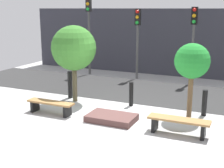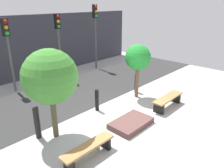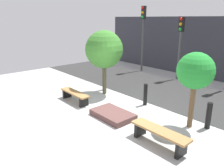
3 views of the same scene
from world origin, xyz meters
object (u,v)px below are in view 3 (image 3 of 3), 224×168
object	(u,v)px
bench_right	(159,134)
bollard_left	(145,95)
bollard_center	(209,116)
traffic_light_west	(143,27)
planter_bed	(113,115)
tree_behind_right_bench	(195,72)
bollard_far_left	(104,79)
bench_left	(75,95)
traffic_light_mid_west	(180,37)
tree_behind_left_bench	(104,50)

from	to	relation	value
bench_right	bollard_left	xyz separation A→B (m)	(-2.15, 1.93, 0.11)
bollard_center	traffic_light_west	world-z (taller)	traffic_light_west
planter_bed	tree_behind_right_bench	distance (m)	3.08
planter_bed	bollard_far_left	xyz separation A→B (m)	(-2.57, 1.73, 0.43)
bench_left	traffic_light_mid_west	xyz separation A→B (m)	(0.81, 6.27, 2.07)
bench_left	bollard_far_left	distance (m)	1.99
planter_bed	bollard_center	bearing A→B (deg)	33.92
bench_left	bollard_left	bearing A→B (deg)	42.26
tree_behind_left_bench	traffic_light_mid_west	world-z (taller)	traffic_light_mid_west
bench_right	tree_behind_left_bench	size ratio (longest dim) A/B	0.60
bench_right	tree_behind_right_bench	distance (m)	2.18
bollard_center	tree_behind_right_bench	bearing A→B (deg)	-141.43
traffic_light_west	planter_bed	bearing A→B (deg)	-56.46
bollard_center	traffic_light_mid_west	bearing A→B (deg)	132.01
bollard_far_left	bollard_left	xyz separation A→B (m)	(2.57, 0.00, -0.09)
traffic_light_mid_west	tree_behind_right_bench	bearing A→B (deg)	-53.29
bench_right	bench_left	bearing A→B (deg)	179.66
bench_right	planter_bed	world-z (taller)	bench_right
bollard_far_left	bollard_left	size ratio (longest dim) A/B	1.21
planter_bed	tree_behind_right_bench	xyz separation A→B (m)	(2.15, 1.39, 1.72)
tree_behind_left_bench	traffic_light_west	distance (m)	5.10
tree_behind_left_bench	planter_bed	bearing A→B (deg)	-32.93
planter_bed	tree_behind_left_bench	size ratio (longest dim) A/B	0.52
bollard_left	traffic_light_west	bearing A→B (deg)	132.82
bollard_left	bench_left	bearing A→B (deg)	-138.08
bench_right	traffic_light_west	size ratio (longest dim) A/B	0.42
bollard_far_left	bollard_left	bearing A→B (deg)	0.00
bench_right	bollard_left	world-z (taller)	bollard_left
bench_right	traffic_light_west	distance (m)	9.13
bench_right	traffic_light_mid_west	distance (m)	7.46
bench_right	tree_behind_right_bench	size ratio (longest dim) A/B	0.72
traffic_light_mid_west	bollard_center	bearing A→B (deg)	-47.99
tree_behind_right_bench	bollard_far_left	world-z (taller)	tree_behind_right_bench
tree_behind_right_bench	traffic_light_mid_west	size ratio (longest dim) A/B	0.70
planter_bed	bollard_left	size ratio (longest dim) A/B	1.71
bench_left	tree_behind_left_bench	distance (m)	2.34
bollard_left	traffic_light_mid_west	size ratio (longest dim) A/B	0.26
bench_right	bollard_far_left	world-z (taller)	bollard_far_left
planter_bed	bollard_left	bearing A→B (deg)	90.00
bollard_left	bollard_center	world-z (taller)	bollard_left
planter_bed	bollard_far_left	world-z (taller)	bollard_far_left
bench_left	traffic_light_mid_west	distance (m)	6.65
bollard_far_left	bollard_left	world-z (taller)	bollard_far_left
planter_bed	bollard_center	distance (m)	3.11
bench_right	tree_behind_left_bench	xyz separation A→B (m)	(-4.29, 1.59, 1.69)
traffic_light_mid_west	tree_behind_left_bench	bearing A→B (deg)	-99.77
tree_behind_right_bench	bollard_far_left	size ratio (longest dim) A/B	2.26
bench_right	bollard_far_left	bearing A→B (deg)	157.43
tree_behind_left_bench	bench_left	bearing A→B (deg)	-90.00
bollard_far_left	traffic_light_west	size ratio (longest dim) A/B	0.26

